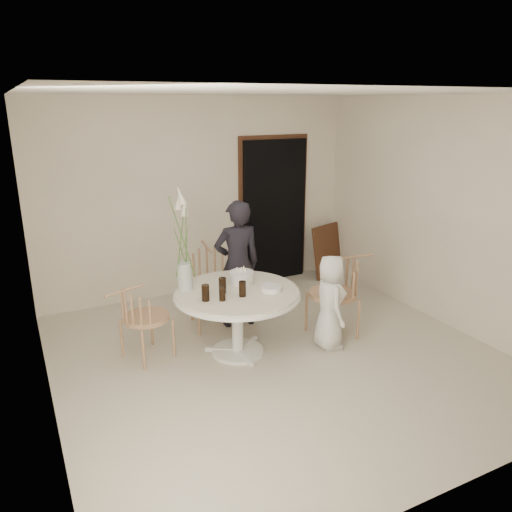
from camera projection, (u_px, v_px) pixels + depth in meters
name	position (u px, v px, depth m)	size (l,w,h in m)	color
ground	(277.00, 356.00, 5.38)	(4.50, 4.50, 0.00)	beige
room_shell	(279.00, 208.00, 4.89)	(4.50, 4.50, 4.50)	white
doorway	(274.00, 211.00, 7.42)	(1.00, 0.10, 2.10)	black
door_trim	(273.00, 207.00, 7.44)	(1.12, 0.03, 2.22)	#50301B
table	(237.00, 300.00, 5.26)	(1.33, 1.33, 0.73)	white
picture_frame	(327.00, 251.00, 7.73)	(0.61, 0.04, 0.81)	#50301B
chair_far	(209.00, 274.00, 6.06)	(0.58, 0.61, 0.95)	tan
chair_right	(343.00, 284.00, 5.73)	(0.59, 0.55, 0.95)	tan
chair_left	(136.00, 313.00, 5.12)	(0.60, 0.58, 0.85)	tan
girl	(237.00, 264.00, 5.92)	(0.56, 0.37, 1.54)	black
boy	(330.00, 302.00, 5.44)	(0.52, 0.34, 1.06)	white
birthday_cake	(241.00, 277.00, 5.42)	(0.27, 0.27, 0.18)	white
cola_tumbler_a	(222.00, 294.00, 4.94)	(0.06, 0.06, 0.14)	black
cola_tumbler_b	(242.00, 289.00, 5.04)	(0.07, 0.07, 0.16)	black
cola_tumbler_c	(205.00, 293.00, 4.93)	(0.08, 0.08, 0.17)	black
cola_tumbler_d	(222.00, 285.00, 5.13)	(0.08, 0.08, 0.16)	black
plate_stack	(271.00, 288.00, 5.21)	(0.22, 0.22, 0.05)	white
flower_vase	(184.00, 254.00, 5.14)	(0.16, 0.16, 1.10)	#B9C2BE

